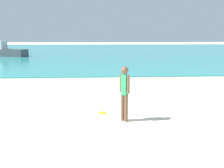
# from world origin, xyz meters

# --- Properties ---
(water) EXTENTS (160.00, 60.00, 0.06)m
(water) POSITION_xyz_m (0.00, 41.11, 0.03)
(water) COLOR teal
(water) RESTS_ON ground
(person_standing) EXTENTS (0.26, 0.29, 1.58)m
(person_standing) POSITION_xyz_m (0.40, 3.07, 0.90)
(person_standing) COLOR brown
(person_standing) RESTS_ON ground
(frisbee) EXTENTS (0.24, 0.24, 0.03)m
(frisbee) POSITION_xyz_m (-0.22, 3.87, 0.01)
(frisbee) COLOR yellow
(frisbee) RESTS_ON ground
(boat_near) EXTENTS (5.47, 3.11, 1.77)m
(boat_near) POSITION_xyz_m (-11.27, 27.73, 0.67)
(boat_near) COLOR #4C4C51
(boat_near) RESTS_ON water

